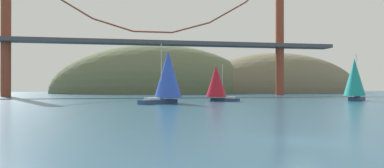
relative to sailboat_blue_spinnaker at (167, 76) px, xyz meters
The scene contains 7 objects.
ground_plane 44.74m from the sailboat_blue_spinnaker, 87.63° to the right, with size 360.00×360.00×0.00m, color navy.
headland_center 90.96m from the sailboat_blue_spinnaker, 85.68° to the left, with size 87.55×44.00×41.63m, color #5B6647.
headland_right 109.78m from the sailboat_blue_spinnaker, 55.67° to the left, with size 78.86×44.00×36.14m, color #6B664C.
suspension_bridge 52.42m from the sailboat_blue_spinnaker, 87.91° to the left, with size 121.95×6.00×41.82m.
sailboat_blue_spinnaker is the anchor object (origin of this frame).
sailboat_crimson_sail 13.96m from the sailboat_blue_spinnaker, 36.30° to the left, with size 7.59×5.56×7.56m.
sailboat_teal_sail 39.49m from the sailboat_blue_spinnaker, ahead, with size 7.75×7.32×9.74m.
Camera 1 is at (-9.96, -18.90, 3.13)m, focal length 33.71 mm.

